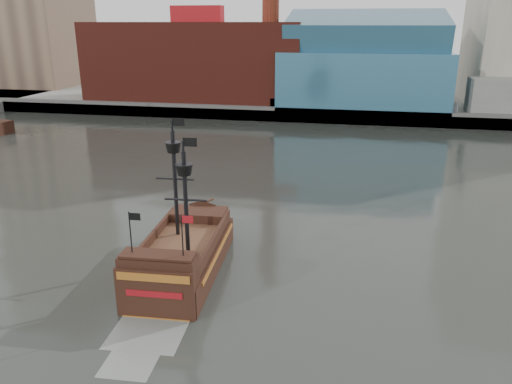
# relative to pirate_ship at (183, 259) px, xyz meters

# --- Properties ---
(ground) EXTENTS (400.00, 400.00, 0.00)m
(ground) POSITION_rel_pirate_ship_xyz_m (1.92, -4.48, -1.05)
(ground) COLOR #242723
(ground) RESTS_ON ground
(promenade_far) EXTENTS (220.00, 60.00, 2.00)m
(promenade_far) POSITION_rel_pirate_ship_xyz_m (1.92, 87.52, -0.05)
(promenade_far) COLOR slate
(promenade_far) RESTS_ON ground
(seawall) EXTENTS (220.00, 1.00, 2.60)m
(seawall) POSITION_rel_pirate_ship_xyz_m (1.92, 58.02, 0.25)
(seawall) COLOR #4C4C49
(seawall) RESTS_ON ground
(pirate_ship) EXTENTS (5.68, 15.72, 11.58)m
(pirate_ship) POSITION_rel_pirate_ship_xyz_m (0.00, 0.00, 0.00)
(pirate_ship) COLOR black
(pirate_ship) RESTS_ON ground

